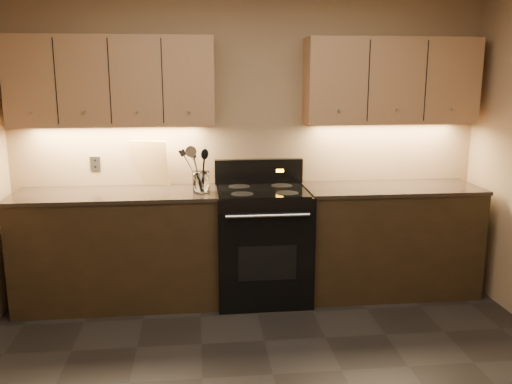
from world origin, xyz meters
TOP-DOWN VIEW (x-y plane):
  - wall_back at (0.00, 2.00)m, footprint 4.00×0.04m
  - counter_left at (-1.10, 1.70)m, footprint 1.62×0.62m
  - counter_right at (1.18, 1.70)m, footprint 1.46×0.62m
  - stove at (0.08, 1.68)m, footprint 0.76×0.68m
  - upper_cab_left at (-1.10, 1.85)m, footprint 1.60×0.30m
  - upper_cab_right at (1.18, 1.85)m, footprint 1.44×0.30m
  - outlet_plate at (-1.30, 1.99)m, footprint 0.08×0.01m
  - utensil_crock at (-0.42, 1.64)m, footprint 0.15×0.15m
  - cutting_board at (-0.84, 1.96)m, footprint 0.32×0.17m
  - black_spoon at (-0.42, 1.67)m, footprint 0.10×0.12m
  - black_turner at (-0.42, 1.62)m, footprint 0.17×0.17m
  - steel_spatula at (-0.40, 1.65)m, footprint 0.26×0.15m
  - steel_skimmer at (-0.40, 1.64)m, footprint 0.20×0.10m

SIDE VIEW (x-z plane):
  - counter_left at x=-1.10m, z-range 0.00..0.93m
  - counter_right at x=1.18m, z-range 0.00..0.93m
  - stove at x=0.08m, z-range -0.09..1.05m
  - utensil_crock at x=-0.42m, z-range 0.92..1.09m
  - black_turner at x=-0.42m, z-range 0.94..1.28m
  - black_spoon at x=-0.42m, z-range 0.94..1.28m
  - outlet_plate at x=-1.30m, z-range 1.06..1.18m
  - steel_skimmer at x=-0.40m, z-range 0.94..1.30m
  - cutting_board at x=-0.84m, z-range 0.93..1.31m
  - steel_spatula at x=-0.40m, z-range 0.94..1.34m
  - wall_back at x=0.00m, z-range 0.00..2.60m
  - upper_cab_left at x=-1.10m, z-range 1.45..2.15m
  - upper_cab_right at x=1.18m, z-range 1.45..2.15m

